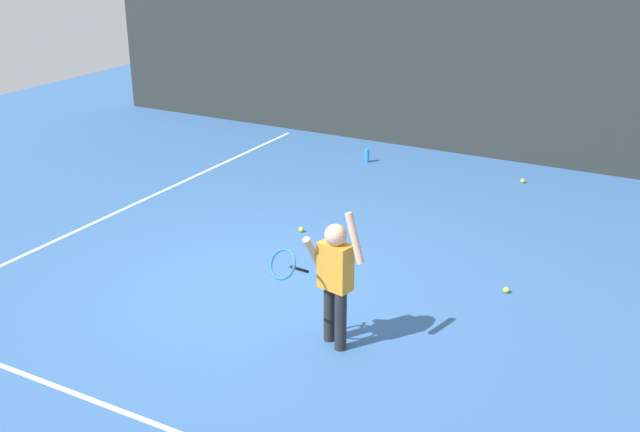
{
  "coord_description": "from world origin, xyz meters",
  "views": [
    {
      "loc": [
        4.13,
        -6.1,
        3.75
      ],
      "look_at": [
        0.64,
        0.3,
        0.85
      ],
      "focal_mm": 43.06,
      "sensor_mm": 36.0,
      "label": 1
    }
  ],
  "objects_px": {
    "tennis_ball_0": "(523,181)",
    "tennis_ball_3": "(301,229)",
    "tennis_player": "(333,274)",
    "tennis_ball_1": "(506,290)",
    "water_bottle": "(367,156)",
    "tennis_ball_2": "(322,283)"
  },
  "relations": [
    {
      "from": "tennis_ball_1",
      "to": "tennis_ball_2",
      "type": "xyz_separation_m",
      "value": [
        -1.8,
        -0.78,
        0.0
      ]
    },
    {
      "from": "tennis_player",
      "to": "tennis_ball_1",
      "type": "height_order",
      "value": "tennis_player"
    },
    {
      "from": "tennis_ball_2",
      "to": "tennis_player",
      "type": "bearing_deg",
      "value": -56.79
    },
    {
      "from": "tennis_ball_0",
      "to": "tennis_ball_3",
      "type": "relative_size",
      "value": 1.0
    },
    {
      "from": "tennis_ball_1",
      "to": "tennis_ball_2",
      "type": "bearing_deg",
      "value": -156.51
    },
    {
      "from": "tennis_player",
      "to": "tennis_ball_2",
      "type": "bearing_deg",
      "value": 134.79
    },
    {
      "from": "tennis_ball_3",
      "to": "tennis_player",
      "type": "bearing_deg",
      "value": -53.95
    },
    {
      "from": "tennis_ball_0",
      "to": "tennis_ball_1",
      "type": "xyz_separation_m",
      "value": [
        0.77,
        -3.6,
        0.0
      ]
    },
    {
      "from": "tennis_player",
      "to": "tennis_ball_0",
      "type": "distance_m",
      "value": 5.46
    },
    {
      "from": "tennis_ball_0",
      "to": "tennis_ball_2",
      "type": "height_order",
      "value": "same"
    },
    {
      "from": "tennis_player",
      "to": "water_bottle",
      "type": "relative_size",
      "value": 6.14
    },
    {
      "from": "tennis_ball_1",
      "to": "tennis_ball_3",
      "type": "distance_m",
      "value": 2.76
    },
    {
      "from": "tennis_ball_0",
      "to": "tennis_ball_2",
      "type": "xyz_separation_m",
      "value": [
        -1.03,
        -4.38,
        0.0
      ]
    },
    {
      "from": "tennis_player",
      "to": "tennis_ball_3",
      "type": "xyz_separation_m",
      "value": [
        -1.6,
        2.2,
        -0.69
      ]
    },
    {
      "from": "water_bottle",
      "to": "tennis_ball_1",
      "type": "bearing_deg",
      "value": -46.53
    },
    {
      "from": "tennis_ball_0",
      "to": "tennis_ball_3",
      "type": "height_order",
      "value": "same"
    },
    {
      "from": "water_bottle",
      "to": "tennis_ball_2",
      "type": "height_order",
      "value": "water_bottle"
    },
    {
      "from": "tennis_player",
      "to": "tennis_ball_0",
      "type": "xyz_separation_m",
      "value": [
        0.36,
        5.4,
        -0.69
      ]
    },
    {
      "from": "water_bottle",
      "to": "tennis_ball_1",
      "type": "height_order",
      "value": "water_bottle"
    },
    {
      "from": "tennis_ball_2",
      "to": "tennis_ball_0",
      "type": "bearing_deg",
      "value": 76.81
    },
    {
      "from": "tennis_ball_1",
      "to": "tennis_ball_3",
      "type": "relative_size",
      "value": 1.0
    },
    {
      "from": "tennis_ball_3",
      "to": "tennis_ball_0",
      "type": "bearing_deg",
      "value": 58.51
    }
  ]
}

